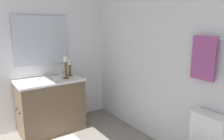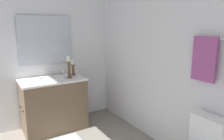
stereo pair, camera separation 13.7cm
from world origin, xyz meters
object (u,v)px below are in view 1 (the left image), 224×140
Objects in this scene: vanity_cabinet at (51,106)px; towel_bar at (224,39)px; towel_near_vanity at (204,58)px; mirror at (41,40)px; sink_basin at (50,82)px; candle_holder_tall at (70,68)px; candle_holder_short at (66,67)px.

towel_bar is at bearing 28.52° from vanity_cabinet.
towel_near_vanity is at bearing 30.47° from vanity_cabinet.
mirror is 2.60m from towel_bar.
sink_basin is 2.46m from towel_bar.
towel_near_vanity is (1.95, 0.72, 0.34)m from candle_holder_tall.
towel_bar is at bearing 23.60° from candle_holder_short.
candle_holder_short is at bearing -154.70° from towel_near_vanity.
sink_basin is 0.47× the size of mirror.
candle_holder_short is 0.74× the size of towel_near_vanity.
candle_holder_tall is (-0.08, 0.38, 0.57)m from vanity_cabinet.
towel_bar is at bearing 25.57° from mirror.
candle_holder_short is (0.15, -0.13, 0.05)m from candle_holder_tall.
vanity_cabinet is at bearing -149.53° from towel_near_vanity.
towel_bar is 0.29m from towel_near_vanity.
sink_basin is 2.24m from towel_near_vanity.
candle_holder_short is 2.01m from towel_near_vanity.
vanity_cabinet is at bearing -90.00° from sink_basin.
towel_near_vanity is (1.88, 1.10, 0.90)m from vanity_cabinet.
mirror reaches higher than vanity_cabinet.
candle_holder_tall is at bearing 101.28° from vanity_cabinet.
candle_holder_short is at bearing -40.80° from candle_holder_tall.
mirror is 2.39× the size of candle_holder_short.
sink_basin is 0.83× the size of towel_near_vanity.
candle_holder_tall reaches higher than vanity_cabinet.
towel_bar reaches higher than sink_basin.
mirror is at bearing 179.99° from vanity_cabinet.
sink_basin is at bearing -106.36° from candle_holder_short.
sink_basin is 1.53× the size of candle_holder_tall.
towel_near_vanity is at bearing -174.55° from towel_bar.
vanity_cabinet is 0.39m from sink_basin.
towel_near_vanity is at bearing 30.45° from sink_basin.
mirror is 0.63m from candle_holder_tall.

